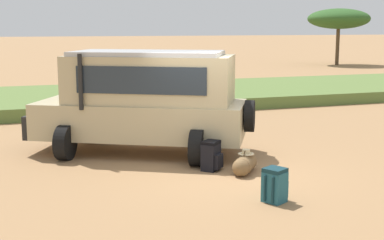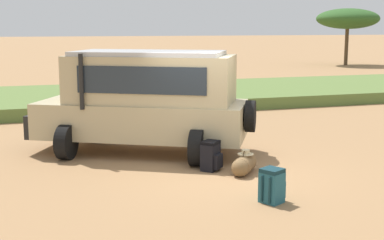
% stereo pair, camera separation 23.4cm
% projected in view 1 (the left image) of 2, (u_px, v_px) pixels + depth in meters
% --- Properties ---
extents(ground_plane, '(320.00, 320.00, 0.00)m').
position_uv_depth(ground_plane, '(216.00, 170.00, 11.29)').
color(ground_plane, '#9E754C').
extents(grass_bank, '(120.00, 7.00, 0.44)m').
position_uv_depth(grass_bank, '(116.00, 97.00, 21.27)').
color(grass_bank, '#5B7538').
rests_on(grass_bank, ground_plane).
extents(safari_vehicle, '(5.31, 4.03, 2.44)m').
position_uv_depth(safari_vehicle, '(145.00, 100.00, 12.65)').
color(safari_vehicle, tan).
rests_on(safari_vehicle, ground_plane).
extents(backpack_beside_front_wheel, '(0.50, 0.46, 0.60)m').
position_uv_depth(backpack_beside_front_wheel, '(275.00, 185.00, 9.23)').
color(backpack_beside_front_wheel, '#235B6B').
rests_on(backpack_beside_front_wheel, ground_plane).
extents(backpack_cluster_center, '(0.51, 0.51, 0.63)m').
position_uv_depth(backpack_cluster_center, '(211.00, 156.00, 11.27)').
color(backpack_cluster_center, black).
rests_on(backpack_cluster_center, ground_plane).
extents(duffel_bag_low_black_case, '(0.74, 0.83, 0.48)m').
position_uv_depth(duffel_bag_low_black_case, '(245.00, 164.00, 11.08)').
color(duffel_bag_low_black_case, brown).
rests_on(duffel_bag_low_black_case, ground_plane).
extents(acacia_tree_centre_back, '(4.93, 4.56, 4.40)m').
position_uv_depth(acacia_tree_centre_back, '(339.00, 19.00, 41.72)').
color(acacia_tree_centre_back, brown).
rests_on(acacia_tree_centre_back, ground_plane).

